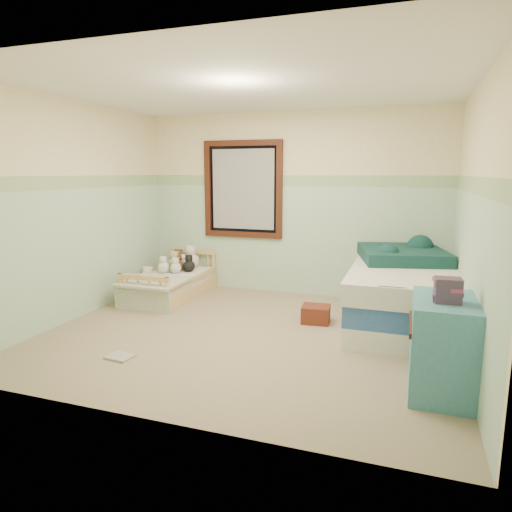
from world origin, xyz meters
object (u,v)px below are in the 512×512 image
(plush_floor_tan, at_px, (152,295))
(twin_bed_frame, at_px, (403,312))
(plush_floor_cream, at_px, (148,283))
(red_pillow, at_px, (316,314))
(toddler_bed_frame, at_px, (172,290))
(floor_book, at_px, (120,357))
(dresser, at_px, (442,346))

(plush_floor_tan, xyz_separation_m, twin_bed_frame, (3.13, 0.26, -0.00))
(plush_floor_cream, xyz_separation_m, red_pillow, (2.56, -0.59, -0.03))
(plush_floor_tan, relative_size, twin_bed_frame, 0.10)
(toddler_bed_frame, bearing_deg, twin_bed_frame, -1.51)
(red_pillow, xyz_separation_m, floor_book, (-1.51, -1.58, -0.09))
(plush_floor_cream, relative_size, red_pillow, 0.79)
(floor_book, bearing_deg, plush_floor_cream, 122.30)
(plush_floor_cream, relative_size, floor_book, 1.04)
(dresser, height_order, floor_book, dresser)
(dresser, bearing_deg, floor_book, -174.47)
(toddler_bed_frame, distance_m, twin_bed_frame, 3.04)
(plush_floor_cream, height_order, red_pillow, plush_floor_cream)
(red_pillow, bearing_deg, plush_floor_tan, 177.74)
(floor_book, bearing_deg, red_pillow, 52.87)
(toddler_bed_frame, bearing_deg, floor_book, -73.78)
(twin_bed_frame, relative_size, floor_book, 9.27)
(plush_floor_tan, xyz_separation_m, red_pillow, (2.19, -0.09, -0.01))
(plush_floor_tan, bearing_deg, twin_bed_frame, 4.84)
(plush_floor_tan, distance_m, dresser, 3.72)
(twin_bed_frame, bearing_deg, dresser, -79.54)
(red_pillow, bearing_deg, twin_bed_frame, 20.47)
(toddler_bed_frame, bearing_deg, plush_floor_cream, 161.16)
(toddler_bed_frame, xyz_separation_m, twin_bed_frame, (3.03, -0.08, 0.02))
(plush_floor_tan, relative_size, dresser, 0.30)
(toddler_bed_frame, height_order, floor_book, toddler_bed_frame)
(dresser, xyz_separation_m, red_pillow, (-1.25, 1.32, -0.27))
(toddler_bed_frame, relative_size, floor_book, 6.04)
(plush_floor_cream, bearing_deg, twin_bed_frame, -3.90)
(plush_floor_cream, xyz_separation_m, twin_bed_frame, (3.50, -0.24, -0.01))
(twin_bed_frame, relative_size, dresser, 2.94)
(plush_floor_cream, distance_m, plush_floor_tan, 0.63)
(toddler_bed_frame, distance_m, plush_floor_tan, 0.36)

